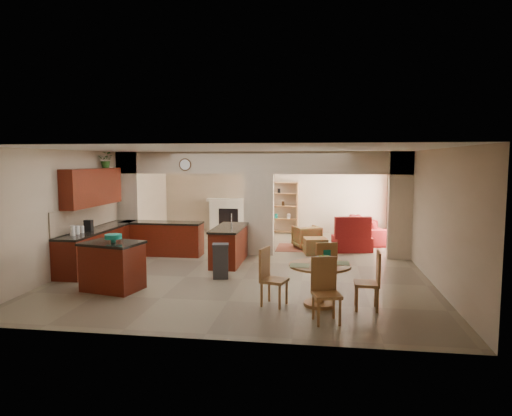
# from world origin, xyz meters

# --- Properties ---
(floor) EXTENTS (10.00, 10.00, 0.00)m
(floor) POSITION_xyz_m (0.00, 0.00, 0.00)
(floor) COLOR #766B51
(floor) RESTS_ON ground
(ceiling) EXTENTS (10.00, 10.00, 0.00)m
(ceiling) POSITION_xyz_m (0.00, 0.00, 2.80)
(ceiling) COLOR white
(ceiling) RESTS_ON wall_back
(wall_back) EXTENTS (8.00, 0.00, 8.00)m
(wall_back) POSITION_xyz_m (0.00, 5.00, 1.40)
(wall_back) COLOR #C6AD91
(wall_back) RESTS_ON floor
(wall_front) EXTENTS (8.00, 0.00, 8.00)m
(wall_front) POSITION_xyz_m (0.00, -5.00, 1.40)
(wall_front) COLOR #C6AD91
(wall_front) RESTS_ON floor
(wall_left) EXTENTS (0.00, 10.00, 10.00)m
(wall_left) POSITION_xyz_m (-4.00, 0.00, 1.40)
(wall_left) COLOR #C6AD91
(wall_left) RESTS_ON floor
(wall_right) EXTENTS (0.00, 10.00, 10.00)m
(wall_right) POSITION_xyz_m (4.00, 0.00, 1.40)
(wall_right) COLOR #C6AD91
(wall_right) RESTS_ON floor
(partition_left_pier) EXTENTS (0.60, 0.25, 2.80)m
(partition_left_pier) POSITION_xyz_m (-3.70, 1.00, 1.40)
(partition_left_pier) COLOR #C6AD91
(partition_left_pier) RESTS_ON floor
(partition_center_pier) EXTENTS (0.80, 0.25, 2.20)m
(partition_center_pier) POSITION_xyz_m (0.00, 1.00, 1.10)
(partition_center_pier) COLOR #C6AD91
(partition_center_pier) RESTS_ON floor
(partition_right_pier) EXTENTS (0.60, 0.25, 2.80)m
(partition_right_pier) POSITION_xyz_m (3.70, 1.00, 1.40)
(partition_right_pier) COLOR #C6AD91
(partition_right_pier) RESTS_ON floor
(partition_header) EXTENTS (8.00, 0.25, 0.60)m
(partition_header) POSITION_xyz_m (0.00, 1.00, 2.50)
(partition_header) COLOR #C6AD91
(partition_header) RESTS_ON partition_center_pier
(kitchen_counter) EXTENTS (2.52, 3.29, 1.48)m
(kitchen_counter) POSITION_xyz_m (-3.26, -0.25, 0.46)
(kitchen_counter) COLOR #3D1507
(kitchen_counter) RESTS_ON floor
(upper_cabinets) EXTENTS (0.35, 2.40, 0.90)m
(upper_cabinets) POSITION_xyz_m (-3.82, -0.80, 1.92)
(upper_cabinets) COLOR #3D1507
(upper_cabinets) RESTS_ON wall_left
(peninsula) EXTENTS (0.70, 1.85, 0.91)m
(peninsula) POSITION_xyz_m (-0.60, -0.11, 0.46)
(peninsula) COLOR #3D1507
(peninsula) RESTS_ON floor
(wall_clock) EXTENTS (0.34, 0.03, 0.34)m
(wall_clock) POSITION_xyz_m (-2.00, 0.85, 2.45)
(wall_clock) COLOR #4A2E18
(wall_clock) RESTS_ON partition_header
(rug) EXTENTS (1.60, 1.30, 0.01)m
(rug) POSITION_xyz_m (1.20, 2.10, 0.01)
(rug) COLOR brown
(rug) RESTS_ON floor
(fireplace) EXTENTS (1.60, 0.35, 1.20)m
(fireplace) POSITION_xyz_m (-1.60, 4.83, 0.61)
(fireplace) COLOR #EFE3CF
(fireplace) RESTS_ON floor
(shelving_unit) EXTENTS (1.00, 0.32, 1.80)m
(shelving_unit) POSITION_xyz_m (0.35, 4.82, 0.90)
(shelving_unit) COLOR #935732
(shelving_unit) RESTS_ON floor
(window_a) EXTENTS (0.02, 0.90, 1.90)m
(window_a) POSITION_xyz_m (3.97, 2.30, 1.20)
(window_a) COLOR white
(window_a) RESTS_ON wall_right
(window_b) EXTENTS (0.02, 0.90, 1.90)m
(window_b) POSITION_xyz_m (3.97, 4.00, 1.20)
(window_b) COLOR white
(window_b) RESTS_ON wall_right
(glazed_door) EXTENTS (0.02, 0.70, 2.10)m
(glazed_door) POSITION_xyz_m (3.97, 3.15, 1.05)
(glazed_door) COLOR white
(glazed_door) RESTS_ON wall_right
(drape_a_left) EXTENTS (0.10, 0.28, 2.30)m
(drape_a_left) POSITION_xyz_m (3.93, 1.70, 1.20)
(drape_a_left) COLOR #43211B
(drape_a_left) RESTS_ON wall_right
(drape_a_right) EXTENTS (0.10, 0.28, 2.30)m
(drape_a_right) POSITION_xyz_m (3.93, 2.90, 1.20)
(drape_a_right) COLOR #43211B
(drape_a_right) RESTS_ON wall_right
(drape_b_left) EXTENTS (0.10, 0.28, 2.30)m
(drape_b_left) POSITION_xyz_m (3.93, 3.40, 1.20)
(drape_b_left) COLOR #43211B
(drape_b_left) RESTS_ON wall_right
(drape_b_right) EXTENTS (0.10, 0.28, 2.30)m
(drape_b_right) POSITION_xyz_m (3.93, 4.60, 1.20)
(drape_b_right) COLOR #43211B
(drape_b_right) RESTS_ON wall_right
(ceiling_fan) EXTENTS (1.00, 1.00, 0.10)m
(ceiling_fan) POSITION_xyz_m (1.50, 3.00, 2.56)
(ceiling_fan) COLOR white
(ceiling_fan) RESTS_ON ceiling
(kitchen_island) EXTENTS (1.26, 1.01, 0.96)m
(kitchen_island) POSITION_xyz_m (-2.41, -2.80, 0.48)
(kitchen_island) COLOR #3D1507
(kitchen_island) RESTS_ON floor
(teal_bowl) EXTENTS (0.33, 0.33, 0.16)m
(teal_bowl) POSITION_xyz_m (-2.37, -2.81, 1.04)
(teal_bowl) COLOR #148C78
(teal_bowl) RESTS_ON kitchen_island
(trash_can) EXTENTS (0.38, 0.34, 0.70)m
(trash_can) POSITION_xyz_m (-0.48, -1.61, 0.35)
(trash_can) COLOR #29292B
(trash_can) RESTS_ON floor
(dining_table) EXTENTS (1.09, 1.09, 0.74)m
(dining_table) POSITION_xyz_m (1.66, -3.21, 0.50)
(dining_table) COLOR #935732
(dining_table) RESTS_ON floor
(fruit_bowl) EXTENTS (0.31, 0.31, 0.16)m
(fruit_bowl) POSITION_xyz_m (1.74, -3.25, 0.83)
(fruit_bowl) COLOR #7EC029
(fruit_bowl) RESTS_ON dining_table
(sofa) EXTENTS (2.70, 1.44, 0.75)m
(sofa) POSITION_xyz_m (3.30, 3.67, 0.37)
(sofa) COLOR maroon
(sofa) RESTS_ON floor
(chaise) EXTENTS (1.16, 1.01, 0.40)m
(chaise) POSITION_xyz_m (2.55, 1.92, 0.20)
(chaise) COLOR maroon
(chaise) RESTS_ON floor
(armchair) EXTENTS (0.94, 0.96, 0.66)m
(armchair) POSITION_xyz_m (1.27, 2.10, 0.33)
(armchair) COLOR #9C321C
(armchair) RESTS_ON floor
(ottoman) EXTENTS (0.71, 0.71, 0.44)m
(ottoman) POSITION_xyz_m (1.53, 1.30, 0.22)
(ottoman) COLOR #9C321C
(ottoman) RESTS_ON floor
(plant) EXTENTS (0.41, 0.37, 0.41)m
(plant) POSITION_xyz_m (-3.82, -0.05, 2.58)
(plant) COLOR #224F15
(plant) RESTS_ON upper_cabinets
(chair_north) EXTENTS (0.53, 0.53, 1.02)m
(chair_north) POSITION_xyz_m (1.75, -2.50, 0.55)
(chair_north) COLOR #935732
(chair_north) RESTS_ON floor
(chair_east) EXTENTS (0.44, 0.43, 1.02)m
(chair_east) POSITION_xyz_m (2.55, -3.30, 0.55)
(chair_east) COLOR #935732
(chair_east) RESTS_ON floor
(chair_south) EXTENTS (0.51, 0.51, 1.02)m
(chair_south) POSITION_xyz_m (1.75, -3.98, 0.55)
(chair_south) COLOR #935732
(chair_south) RESTS_ON floor
(chair_west) EXTENTS (0.52, 0.52, 1.02)m
(chair_west) POSITION_xyz_m (0.79, -3.29, 0.55)
(chair_west) COLOR #935732
(chair_west) RESTS_ON floor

